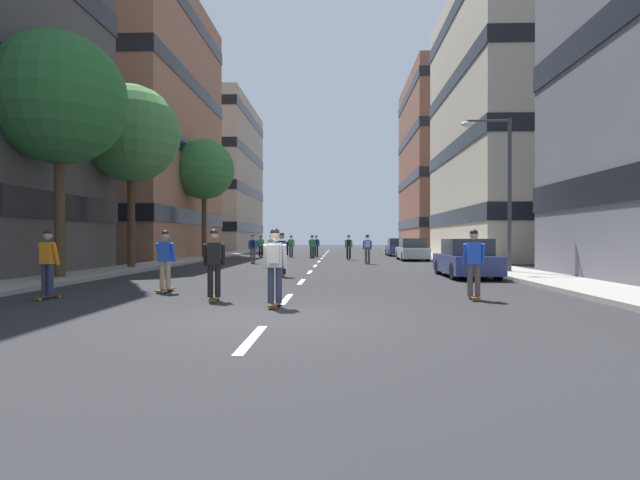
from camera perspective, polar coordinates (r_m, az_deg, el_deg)
The scene contains 29 objects.
ground_plane at distance 34.15m, azimuth -0.02°, elevation -2.36°, with size 146.84×146.84×0.00m, color #28282B.
sidewalk_left at distance 38.54m, azimuth -13.07°, elevation -1.97°, with size 2.50×67.30×0.14m, color #9E9991.
sidewalk_right at distance 37.92m, azimuth 13.61°, elevation -2.00°, with size 2.50×67.30×0.14m, color #9E9991.
lane_markings at distance 35.17m, azimuth 0.04°, elevation -2.28°, with size 0.16×57.20×0.01m.
building_left_mid at distance 44.65m, azimuth -24.57°, elevation 11.84°, with size 16.69×17.86×20.90m.
building_left_far at distance 67.72m, azimuth -14.80°, elevation 6.98°, with size 16.69×18.94×18.82m.
building_right_mid at distance 43.52m, azimuth 25.81°, elevation 12.16°, with size 16.69×18.75×20.93m.
building_right_far at distance 67.19m, azimuth 17.07°, elevation 8.39°, with size 16.69×19.30×21.97m.
parked_car_near at distance 43.45m, azimuth 8.88°, elevation -0.88°, with size 1.82×4.40×1.52m.
parked_car_mid at distance 20.59m, azimuth 16.36°, elevation -2.15°, with size 1.82×4.40×1.52m.
parked_car_far at distance 34.95m, azimuth 10.50°, elevation -1.16°, with size 1.82×4.40×1.52m.
street_tree_near at distance 26.51m, azimuth -20.79°, elevation 11.26°, with size 4.70×4.70×8.86m.
street_tree_mid at distance 38.79m, azimuth -13.10°, elevation 7.84°, with size 4.52×4.52×8.83m.
street_tree_far at distance 21.04m, azimuth -27.64°, elevation 14.06°, with size 4.75×4.75×8.85m.
streetlamp_right at distance 22.67m, azimuth 19.97°, elevation 6.77°, with size 2.13×0.30×6.50m.
skater_0 at distance 41.30m, azimuth -5.66°, elevation -0.54°, with size 0.54×0.91×1.78m.
skater_1 at distance 38.18m, azimuth -0.91°, elevation -0.61°, with size 0.57×0.92×1.78m.
skater_2 at distance 39.94m, azimuth -3.32°, elevation -0.53°, with size 0.53×0.90×1.78m.
skater_3 at distance 39.08m, azimuth -6.79°, elevation -0.59°, with size 0.55×0.91×1.78m.
skater_4 at distance 40.85m, azimuth -0.43°, elevation -0.51°, with size 0.56×0.92×1.78m.
skater_5 at distance 13.15m, azimuth 17.17°, elevation -2.26°, with size 0.55×0.92×1.78m.
skater_6 at distance 19.91m, azimuth -4.40°, elevation -1.31°, with size 0.55×0.92×1.78m.
skater_7 at distance 14.46m, azimuth -28.69°, elevation -2.06°, with size 0.57×0.92×1.78m.
skater_8 at distance 30.44m, azimuth -7.69°, elevation -0.77°, with size 0.55×0.92×1.78m.
skater_9 at distance 29.66m, azimuth 5.45°, elevation -0.80°, with size 0.54×0.91×1.78m.
skater_10 at distance 14.88m, azimuth -17.28°, elevation -1.97°, with size 0.56×0.92×1.78m.
skater_11 at distance 35.18m, azimuth 3.29°, elevation -0.63°, with size 0.54×0.91×1.78m.
skater_12 at distance 12.61m, azimuth -12.02°, elevation -2.36°, with size 0.56×0.92×1.78m.
skater_13 at distance 11.21m, azimuth -5.20°, elevation -2.53°, with size 0.53×0.90×1.78m.
Camera 1 is at (1.35, -9.61, 1.56)m, focal length 28.00 mm.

